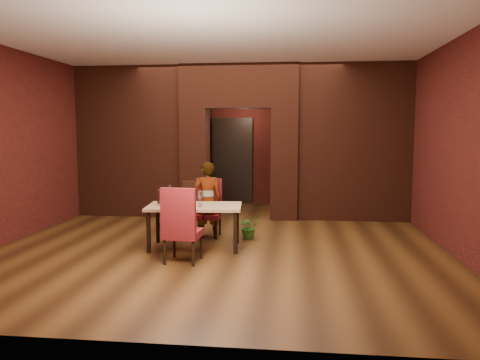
{
  "coord_description": "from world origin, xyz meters",
  "views": [
    {
      "loc": [
        1.14,
        -7.77,
        1.83
      ],
      "look_at": [
        0.25,
        0.0,
        1.01
      ],
      "focal_mm": 35.0,
      "sensor_mm": 36.0,
      "label": 1
    }
  ],
  "objects_px": {
    "potted_plant": "(249,227)",
    "wine_glass_a": "(190,198)",
    "dining_table": "(195,227)",
    "water_bottle": "(170,194)",
    "wine_glass_b": "(201,198)",
    "chair_far": "(207,208)",
    "person_seated": "(208,200)",
    "chair_near": "(183,224)",
    "wine_glass_c": "(200,199)",
    "wine_bucket": "(164,197)"
  },
  "relations": [
    {
      "from": "potted_plant",
      "to": "wine_glass_a",
      "type": "bearing_deg",
      "value": -142.51
    },
    {
      "from": "dining_table",
      "to": "water_bottle",
      "type": "relative_size",
      "value": 4.97
    },
    {
      "from": "wine_glass_a",
      "to": "wine_glass_b",
      "type": "height_order",
      "value": "wine_glass_a"
    },
    {
      "from": "water_bottle",
      "to": "chair_far",
      "type": "bearing_deg",
      "value": 54.43
    },
    {
      "from": "dining_table",
      "to": "person_seated",
      "type": "distance_m",
      "value": 0.77
    },
    {
      "from": "chair_near",
      "to": "wine_glass_b",
      "type": "height_order",
      "value": "chair_near"
    },
    {
      "from": "wine_glass_c",
      "to": "potted_plant",
      "type": "relative_size",
      "value": 0.56
    },
    {
      "from": "dining_table",
      "to": "wine_glass_c",
      "type": "bearing_deg",
      "value": -52.19
    },
    {
      "from": "chair_near",
      "to": "wine_glass_b",
      "type": "bearing_deg",
      "value": -91.66
    },
    {
      "from": "wine_glass_c",
      "to": "potted_plant",
      "type": "bearing_deg",
      "value": 51.42
    },
    {
      "from": "wine_glass_a",
      "to": "wine_glass_b",
      "type": "xyz_separation_m",
      "value": [
        0.18,
        -0.01,
        -0.01
      ]
    },
    {
      "from": "dining_table",
      "to": "potted_plant",
      "type": "distance_m",
      "value": 1.09
    },
    {
      "from": "potted_plant",
      "to": "dining_table",
      "type": "bearing_deg",
      "value": -136.88
    },
    {
      "from": "person_seated",
      "to": "wine_glass_a",
      "type": "bearing_deg",
      "value": 67.57
    },
    {
      "from": "water_bottle",
      "to": "wine_glass_b",
      "type": "bearing_deg",
      "value": -7.1
    },
    {
      "from": "chair_near",
      "to": "potted_plant",
      "type": "xyz_separation_m",
      "value": [
        0.79,
        1.51,
        -0.33
      ]
    },
    {
      "from": "chair_far",
      "to": "person_seated",
      "type": "distance_m",
      "value": 0.18
    },
    {
      "from": "person_seated",
      "to": "wine_glass_a",
      "type": "height_order",
      "value": "person_seated"
    },
    {
      "from": "person_seated",
      "to": "potted_plant",
      "type": "height_order",
      "value": "person_seated"
    },
    {
      "from": "wine_glass_a",
      "to": "wine_glass_c",
      "type": "relative_size",
      "value": 0.93
    },
    {
      "from": "chair_near",
      "to": "wine_glass_b",
      "type": "xyz_separation_m",
      "value": [
        0.09,
        0.83,
        0.25
      ]
    },
    {
      "from": "water_bottle",
      "to": "chair_near",
      "type": "bearing_deg",
      "value": -64.83
    },
    {
      "from": "wine_glass_c",
      "to": "wine_bucket",
      "type": "distance_m",
      "value": 0.59
    },
    {
      "from": "dining_table",
      "to": "wine_glass_a",
      "type": "distance_m",
      "value": 0.46
    },
    {
      "from": "chair_far",
      "to": "wine_glass_b",
      "type": "height_order",
      "value": "chair_far"
    },
    {
      "from": "chair_near",
      "to": "water_bottle",
      "type": "distance_m",
      "value": 1.03
    },
    {
      "from": "chair_far",
      "to": "wine_glass_a",
      "type": "distance_m",
      "value": 0.78
    },
    {
      "from": "dining_table",
      "to": "water_bottle",
      "type": "bearing_deg",
      "value": 159.08
    },
    {
      "from": "wine_bucket",
      "to": "water_bottle",
      "type": "bearing_deg",
      "value": 72.94
    },
    {
      "from": "chair_far",
      "to": "wine_glass_c",
      "type": "height_order",
      "value": "chair_far"
    },
    {
      "from": "wine_glass_a",
      "to": "water_bottle",
      "type": "distance_m",
      "value": 0.34
    },
    {
      "from": "water_bottle",
      "to": "dining_table",
      "type": "bearing_deg",
      "value": -16.0
    },
    {
      "from": "chair_near",
      "to": "wine_glass_a",
      "type": "distance_m",
      "value": 0.88
    },
    {
      "from": "water_bottle",
      "to": "potted_plant",
      "type": "xyz_separation_m",
      "value": [
        1.21,
        0.62,
        -0.62
      ]
    },
    {
      "from": "potted_plant",
      "to": "chair_near",
      "type": "bearing_deg",
      "value": -117.48
    },
    {
      "from": "chair_near",
      "to": "person_seated",
      "type": "height_order",
      "value": "person_seated"
    },
    {
      "from": "chair_far",
      "to": "wine_glass_c",
      "type": "distance_m",
      "value": 0.95
    },
    {
      "from": "dining_table",
      "to": "wine_glass_c",
      "type": "xyz_separation_m",
      "value": [
        0.11,
        -0.12,
        0.46
      ]
    },
    {
      "from": "wine_glass_b",
      "to": "wine_bucket",
      "type": "bearing_deg",
      "value": -168.58
    },
    {
      "from": "wine_bucket",
      "to": "water_bottle",
      "type": "distance_m",
      "value": 0.19
    },
    {
      "from": "wine_glass_a",
      "to": "wine_bucket",
      "type": "relative_size",
      "value": 0.87
    },
    {
      "from": "wine_glass_b",
      "to": "wine_glass_c",
      "type": "height_order",
      "value": "wine_glass_c"
    },
    {
      "from": "wine_glass_a",
      "to": "wine_glass_b",
      "type": "distance_m",
      "value": 0.18
    },
    {
      "from": "chair_near",
      "to": "person_seated",
      "type": "relative_size",
      "value": 0.81
    },
    {
      "from": "dining_table",
      "to": "potted_plant",
      "type": "bearing_deg",
      "value": 38.2
    },
    {
      "from": "dining_table",
      "to": "water_bottle",
      "type": "distance_m",
      "value": 0.65
    },
    {
      "from": "wine_glass_a",
      "to": "wine_bucket",
      "type": "height_order",
      "value": "wine_bucket"
    },
    {
      "from": "water_bottle",
      "to": "potted_plant",
      "type": "distance_m",
      "value": 1.49
    },
    {
      "from": "dining_table",
      "to": "wine_bucket",
      "type": "distance_m",
      "value": 0.67
    },
    {
      "from": "potted_plant",
      "to": "chair_far",
      "type": "bearing_deg",
      "value": 176.61
    }
  ]
}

